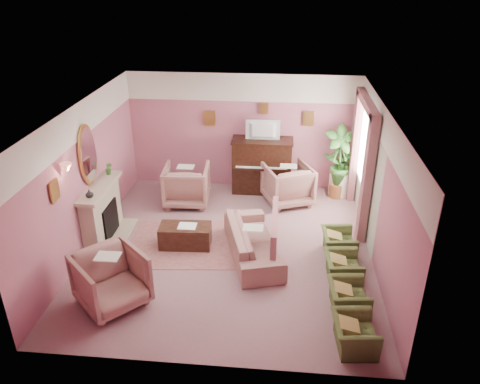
# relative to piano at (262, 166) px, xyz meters

# --- Properties ---
(floor) EXTENTS (5.50, 6.00, 0.01)m
(floor) POSITION_rel_piano_xyz_m (-0.50, -2.68, -0.65)
(floor) COLOR #8B6367
(floor) RESTS_ON ground
(ceiling) EXTENTS (5.50, 6.00, 0.01)m
(ceiling) POSITION_rel_piano_xyz_m (-0.50, -2.68, 2.15)
(ceiling) COLOR silver
(ceiling) RESTS_ON wall_back
(wall_back) EXTENTS (5.50, 0.02, 2.80)m
(wall_back) POSITION_rel_piano_xyz_m (-0.50, 0.32, 0.75)
(wall_back) COLOR #88506B
(wall_back) RESTS_ON floor
(wall_front) EXTENTS (5.50, 0.02, 2.80)m
(wall_front) POSITION_rel_piano_xyz_m (-0.50, -5.68, 0.75)
(wall_front) COLOR #88506B
(wall_front) RESTS_ON floor
(wall_left) EXTENTS (0.02, 6.00, 2.80)m
(wall_left) POSITION_rel_piano_xyz_m (-3.25, -2.68, 0.75)
(wall_left) COLOR #88506B
(wall_left) RESTS_ON floor
(wall_right) EXTENTS (0.02, 6.00, 2.80)m
(wall_right) POSITION_rel_piano_xyz_m (2.25, -2.68, 0.75)
(wall_right) COLOR #88506B
(wall_right) RESTS_ON floor
(picture_rail_band) EXTENTS (5.50, 0.01, 0.65)m
(picture_rail_band) POSITION_rel_piano_xyz_m (-0.50, 0.31, 1.82)
(picture_rail_band) COLOR silver
(picture_rail_band) RESTS_ON wall_back
(stripe_panel) EXTENTS (0.01, 3.00, 2.15)m
(stripe_panel) POSITION_rel_piano_xyz_m (2.23, -1.38, 0.42)
(stripe_panel) COLOR #B7BDA4
(stripe_panel) RESTS_ON wall_right
(fireplace_surround) EXTENTS (0.30, 1.40, 1.10)m
(fireplace_surround) POSITION_rel_piano_xyz_m (-3.09, -2.48, -0.10)
(fireplace_surround) COLOR tan
(fireplace_surround) RESTS_ON floor
(fireplace_inset) EXTENTS (0.18, 0.72, 0.68)m
(fireplace_inset) POSITION_rel_piano_xyz_m (-2.99, -2.48, -0.25)
(fireplace_inset) COLOR black
(fireplace_inset) RESTS_ON floor
(fire_ember) EXTENTS (0.06, 0.54, 0.10)m
(fire_ember) POSITION_rel_piano_xyz_m (-2.95, -2.48, -0.43)
(fire_ember) COLOR orange
(fire_ember) RESTS_ON floor
(mantel_shelf) EXTENTS (0.40, 1.55, 0.07)m
(mantel_shelf) POSITION_rel_piano_xyz_m (-3.06, -2.48, 0.47)
(mantel_shelf) COLOR tan
(mantel_shelf) RESTS_ON fireplace_surround
(hearth) EXTENTS (0.55, 1.50, 0.02)m
(hearth) POSITION_rel_piano_xyz_m (-2.89, -2.48, -0.64)
(hearth) COLOR tan
(hearth) RESTS_ON floor
(mirror_frame) EXTENTS (0.04, 0.72, 1.20)m
(mirror_frame) POSITION_rel_piano_xyz_m (-3.20, -2.48, 1.15)
(mirror_frame) COLOR #BB8941
(mirror_frame) RESTS_ON wall_left
(mirror_glass) EXTENTS (0.01, 0.60, 1.06)m
(mirror_glass) POSITION_rel_piano_xyz_m (-3.17, -2.48, 1.15)
(mirror_glass) COLOR white
(mirror_glass) RESTS_ON wall_left
(sconce_shade) EXTENTS (0.20, 0.20, 0.16)m
(sconce_shade) POSITION_rel_piano_xyz_m (-3.12, -3.53, 1.33)
(sconce_shade) COLOR #EF8C6F
(sconce_shade) RESTS_ON wall_left
(piano) EXTENTS (1.40, 0.60, 1.30)m
(piano) POSITION_rel_piano_xyz_m (0.00, 0.00, 0.00)
(piano) COLOR black
(piano) RESTS_ON floor
(piano_keyshelf) EXTENTS (1.30, 0.12, 0.06)m
(piano_keyshelf) POSITION_rel_piano_xyz_m (-0.00, -0.35, 0.07)
(piano_keyshelf) COLOR black
(piano_keyshelf) RESTS_ON piano
(piano_keys) EXTENTS (1.20, 0.08, 0.02)m
(piano_keys) POSITION_rel_piano_xyz_m (0.00, -0.35, 0.11)
(piano_keys) COLOR white
(piano_keys) RESTS_ON piano
(piano_top) EXTENTS (1.45, 0.65, 0.04)m
(piano_top) POSITION_rel_piano_xyz_m (0.00, 0.00, 0.66)
(piano_top) COLOR black
(piano_top) RESTS_ON piano
(television) EXTENTS (0.80, 0.12, 0.48)m
(television) POSITION_rel_piano_xyz_m (0.00, -0.05, 0.95)
(television) COLOR black
(television) RESTS_ON piano
(print_back_left) EXTENTS (0.30, 0.03, 0.38)m
(print_back_left) POSITION_rel_piano_xyz_m (-1.30, 0.28, 1.07)
(print_back_left) COLOR #BB8941
(print_back_left) RESTS_ON wall_back
(print_back_right) EXTENTS (0.26, 0.03, 0.34)m
(print_back_right) POSITION_rel_piano_xyz_m (1.05, 0.28, 1.13)
(print_back_right) COLOR #BB8941
(print_back_right) RESTS_ON wall_back
(print_back_mid) EXTENTS (0.22, 0.03, 0.26)m
(print_back_mid) POSITION_rel_piano_xyz_m (0.00, 0.28, 1.35)
(print_back_mid) COLOR #BB8941
(print_back_mid) RESTS_ON wall_back
(print_left_wall) EXTENTS (0.03, 0.28, 0.36)m
(print_left_wall) POSITION_rel_piano_xyz_m (-3.21, -3.88, 1.07)
(print_left_wall) COLOR #BB8941
(print_left_wall) RESTS_ON wall_left
(window_blind) EXTENTS (0.03, 1.40, 1.80)m
(window_blind) POSITION_rel_piano_xyz_m (2.20, -1.13, 1.05)
(window_blind) COLOR beige
(window_blind) RESTS_ON wall_right
(curtain_left) EXTENTS (0.16, 0.34, 2.60)m
(curtain_left) POSITION_rel_piano_xyz_m (2.12, -2.05, 0.65)
(curtain_left) COLOR #96565B
(curtain_left) RESTS_ON floor
(curtain_right) EXTENTS (0.16, 0.34, 2.60)m
(curtain_right) POSITION_rel_piano_xyz_m (2.12, -0.21, 0.65)
(curtain_right) COLOR #96565B
(curtain_right) RESTS_ON floor
(pelmet) EXTENTS (0.16, 2.20, 0.16)m
(pelmet) POSITION_rel_piano_xyz_m (2.12, -1.13, 1.91)
(pelmet) COLOR #96565B
(pelmet) RESTS_ON wall_right
(mantel_plant) EXTENTS (0.16, 0.16, 0.28)m
(mantel_plant) POSITION_rel_piano_xyz_m (-3.05, -1.93, 0.64)
(mantel_plant) COLOR #316D27
(mantel_plant) RESTS_ON mantel_shelf
(mantel_vase) EXTENTS (0.16, 0.16, 0.16)m
(mantel_vase) POSITION_rel_piano_xyz_m (-3.05, -2.98, 0.58)
(mantel_vase) COLOR silver
(mantel_vase) RESTS_ON mantel_shelf
(area_rug) EXTENTS (2.65, 2.02, 0.01)m
(area_rug) POSITION_rel_piano_xyz_m (-1.25, -2.58, -0.64)
(area_rug) COLOR #925654
(area_rug) RESTS_ON floor
(coffee_table) EXTENTS (1.03, 0.55, 0.45)m
(coffee_table) POSITION_rel_piano_xyz_m (-1.36, -2.66, -0.43)
(coffee_table) COLOR #331B12
(coffee_table) RESTS_ON floor
(table_paper) EXTENTS (0.35, 0.28, 0.01)m
(table_paper) POSITION_rel_piano_xyz_m (-1.31, -2.66, -0.20)
(table_paper) COLOR white
(table_paper) RESTS_ON coffee_table
(sofa) EXTENTS (0.70, 2.09, 0.84)m
(sofa) POSITION_rel_piano_xyz_m (-0.01, -2.85, -0.23)
(sofa) COLOR #A17167
(sofa) RESTS_ON floor
(sofa_throw) EXTENTS (0.11, 1.58, 0.58)m
(sofa_throw) POSITION_rel_piano_xyz_m (0.39, -2.85, -0.05)
(sofa_throw) COLOR #96565B
(sofa_throw) RESTS_ON sofa
(floral_armchair_left) EXTENTS (0.99, 0.99, 1.03)m
(floral_armchair_left) POSITION_rel_piano_xyz_m (-1.69, -0.84, -0.13)
(floral_armchair_left) COLOR #A17167
(floral_armchair_left) RESTS_ON floor
(floral_armchair_right) EXTENTS (0.99, 0.99, 1.03)m
(floral_armchair_right) POSITION_rel_piano_xyz_m (0.63, -0.58, -0.13)
(floral_armchair_right) COLOR #A17167
(floral_armchair_right) RESTS_ON floor
(floral_armchair_front) EXTENTS (0.99, 0.99, 1.03)m
(floral_armchair_front) POSITION_rel_piano_xyz_m (-2.20, -4.50, -0.13)
(floral_armchair_front) COLOR #A17167
(floral_armchair_front) RESTS_ON floor
(olive_chair_a) EXTENTS (0.51, 0.72, 0.62)m
(olive_chair_a) POSITION_rel_piano_xyz_m (1.62, -5.11, -0.34)
(olive_chair_a) COLOR #485929
(olive_chair_a) RESTS_ON floor
(olive_chair_b) EXTENTS (0.51, 0.72, 0.62)m
(olive_chair_b) POSITION_rel_piano_xyz_m (1.62, -4.29, -0.34)
(olive_chair_b) COLOR #485929
(olive_chair_b) RESTS_ON floor
(olive_chair_c) EXTENTS (0.51, 0.72, 0.62)m
(olive_chair_c) POSITION_rel_piano_xyz_m (1.62, -3.47, -0.34)
(olive_chair_c) COLOR #485929
(olive_chair_c) RESTS_ON floor
(olive_chair_d) EXTENTS (0.51, 0.72, 0.62)m
(olive_chair_d) POSITION_rel_piano_xyz_m (1.62, -2.65, -0.34)
(olive_chair_d) COLOR #485929
(olive_chair_d) RESTS_ON floor
(side_table) EXTENTS (0.52, 0.52, 0.70)m
(side_table) POSITION_rel_piano_xyz_m (1.89, -0.04, -0.30)
(side_table) COLOR silver
(side_table) RESTS_ON floor
(side_plant_big) EXTENTS (0.30, 0.30, 0.34)m
(side_plant_big) POSITION_rel_piano_xyz_m (1.89, -0.04, 0.22)
(side_plant_big) COLOR #316D27
(side_plant_big) RESTS_ON side_table
(side_plant_small) EXTENTS (0.16, 0.16, 0.28)m
(side_plant_small) POSITION_rel_piano_xyz_m (2.01, -0.14, 0.19)
(side_plant_small) COLOR #316D27
(side_plant_small) RESTS_ON side_table
(palm_pot) EXTENTS (0.34, 0.34, 0.34)m
(palm_pot) POSITION_rel_piano_xyz_m (1.80, -0.17, -0.48)
(palm_pot) COLOR brown
(palm_pot) RESTS_ON floor
(palm_plant) EXTENTS (0.76, 0.76, 1.44)m
(palm_plant) POSITION_rel_piano_xyz_m (1.80, -0.17, 0.41)
(palm_plant) COLOR #316D27
(palm_plant) RESTS_ON palm_pot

